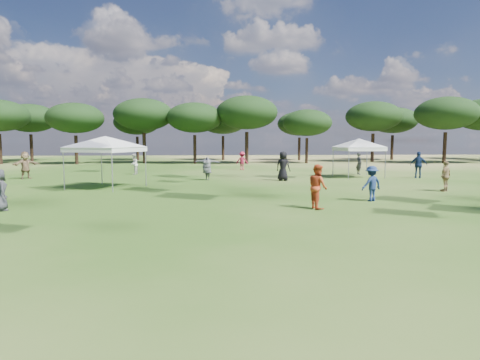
% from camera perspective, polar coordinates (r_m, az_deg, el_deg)
% --- Properties ---
extents(tree_line, '(108.78, 17.63, 7.77)m').
position_cam_1_polar(tree_line, '(48.47, -0.40, 8.98)').
color(tree_line, black).
rests_on(tree_line, ground).
extents(tent_left, '(5.98, 5.98, 3.13)m').
position_cam_1_polar(tent_left, '(23.11, -18.59, 5.63)').
color(tent_left, gray).
rests_on(tent_left, ground).
extents(tent_right, '(5.68, 5.68, 3.03)m').
position_cam_1_polar(tent_right, '(29.45, 16.54, 5.43)').
color(tent_right, gray).
rests_on(tent_right, ground).
extents(festival_crowd, '(28.37, 21.12, 1.90)m').
position_cam_1_polar(festival_crowd, '(24.82, -5.22, 1.57)').
color(festival_crowd, '#AF3F1D').
rests_on(festival_crowd, ground).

